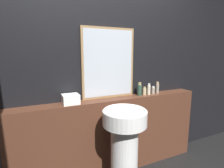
% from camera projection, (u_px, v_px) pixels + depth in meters
% --- Properties ---
extents(wall_back, '(8.00, 0.06, 2.50)m').
position_uv_depth(wall_back, '(110.00, 71.00, 2.13)').
color(wall_back, black).
rests_on(wall_back, ground_plane).
extents(vanity_counter, '(2.35, 0.20, 0.94)m').
position_uv_depth(vanity_counter, '(114.00, 135.00, 2.15)').
color(vanity_counter, '#512D1E').
rests_on(vanity_counter, ground_plane).
extents(pedestal_sink, '(0.44, 0.44, 0.93)m').
position_uv_depth(pedestal_sink, '(124.00, 146.00, 1.75)').
color(pedestal_sink, white).
rests_on(pedestal_sink, ground_plane).
extents(mirror, '(0.66, 0.03, 0.82)m').
position_uv_depth(mirror, '(109.00, 63.00, 2.05)').
color(mirror, '#937047').
rests_on(mirror, vanity_counter).
extents(towel_stack, '(0.17, 0.16, 0.10)m').
position_uv_depth(towel_stack, '(71.00, 99.00, 1.85)').
color(towel_stack, white).
rests_on(towel_stack, vanity_counter).
extents(shampoo_bottle, '(0.05, 0.05, 0.17)m').
position_uv_depth(shampoo_bottle, '(140.00, 89.00, 2.20)').
color(shampoo_bottle, '#2D4C3D').
rests_on(shampoo_bottle, vanity_counter).
extents(conditioner_bottle, '(0.05, 0.05, 0.10)m').
position_uv_depth(conditioner_bottle, '(144.00, 91.00, 2.24)').
color(conditioner_bottle, '#C6B284').
rests_on(conditioner_bottle, vanity_counter).
extents(lotion_bottle, '(0.04, 0.04, 0.15)m').
position_uv_depth(lotion_bottle, '(149.00, 89.00, 2.26)').
color(lotion_bottle, beige).
rests_on(lotion_bottle, vanity_counter).
extents(body_wash_bottle, '(0.05, 0.05, 0.10)m').
position_uv_depth(body_wash_bottle, '(153.00, 90.00, 2.30)').
color(body_wash_bottle, gray).
rests_on(body_wash_bottle, vanity_counter).
extents(hand_soap_bottle, '(0.04, 0.04, 0.16)m').
position_uv_depth(hand_soap_bottle, '(157.00, 88.00, 2.32)').
color(hand_soap_bottle, gray).
rests_on(hand_soap_bottle, vanity_counter).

